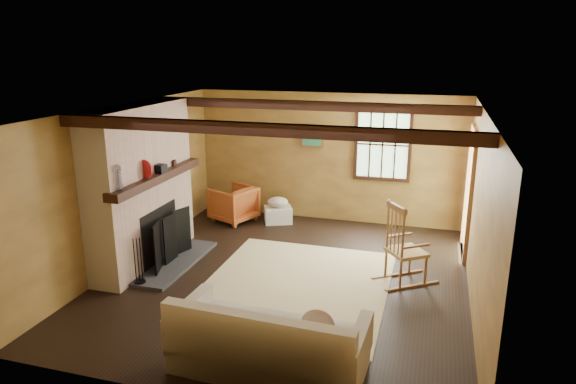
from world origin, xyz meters
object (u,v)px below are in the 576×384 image
(rocking_chair, at_px, (404,249))
(armchair, at_px, (233,204))
(fireplace, at_px, (143,192))
(laundry_basket, at_px, (278,215))
(sofa, at_px, (268,346))

(rocking_chair, distance_m, armchair, 3.74)
(fireplace, xyz_separation_m, armchair, (0.55, 2.14, -0.77))
(laundry_basket, bearing_deg, fireplace, -121.34)
(sofa, bearing_deg, armchair, 118.89)
(sofa, height_order, armchair, sofa)
(rocking_chair, bearing_deg, fireplace, 59.49)
(rocking_chair, bearing_deg, laundry_basket, 15.86)
(laundry_basket, bearing_deg, armchair, -170.10)
(armchair, bearing_deg, fireplace, 8.27)
(sofa, relative_size, armchair, 2.71)
(sofa, xyz_separation_m, laundry_basket, (-1.28, 4.43, -0.13))
(fireplace, relative_size, laundry_basket, 4.80)
(sofa, bearing_deg, laundry_basket, 108.69)
(fireplace, bearing_deg, sofa, -38.72)
(rocking_chair, relative_size, sofa, 0.58)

